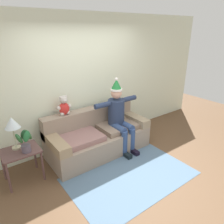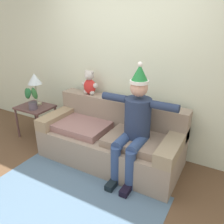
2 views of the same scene
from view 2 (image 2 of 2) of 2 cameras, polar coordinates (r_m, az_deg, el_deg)
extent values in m
plane|color=brown|center=(2.91, -10.87, -20.92)|extent=(10.00, 10.00, 0.00)
cube|color=silver|center=(3.48, 4.22, 11.99)|extent=(7.00, 0.10, 2.70)
cube|color=gray|center=(3.41, -0.58, -8.73)|extent=(2.04, 0.90, 0.43)
cube|color=gray|center=(3.47, 2.11, -0.20)|extent=(2.04, 0.24, 0.43)
cube|color=#987F61|center=(3.76, -12.71, -1.03)|extent=(0.22, 0.90, 0.17)
cube|color=gray|center=(2.97, 14.98, -7.99)|extent=(0.22, 0.90, 0.17)
cube|color=#8F6763|center=(3.47, -7.61, -3.34)|extent=(0.82, 0.63, 0.10)
cube|color=gray|center=(3.06, 6.45, -7.06)|extent=(0.82, 0.63, 0.10)
cylinder|color=#253250|center=(2.96, 6.41, -1.44)|extent=(0.34, 0.34, 0.52)
sphere|color=tan|center=(2.82, 6.76, 6.01)|extent=(0.22, 0.22, 0.22)
cylinder|color=white|center=(2.80, 6.83, 7.52)|extent=(0.23, 0.23, 0.04)
cone|color=#1F7836|center=(2.77, 6.94, 9.72)|extent=(0.21, 0.21, 0.20)
sphere|color=white|center=(2.75, 7.04, 11.75)|extent=(0.06, 0.06, 0.06)
cylinder|color=navy|center=(2.95, 2.83, -7.06)|extent=(0.14, 0.40, 0.14)
cylinder|color=navy|center=(2.94, 0.92, -13.24)|extent=(0.13, 0.13, 0.53)
cube|color=black|center=(3.02, 0.13, -17.47)|extent=(0.10, 0.24, 0.08)
cylinder|color=navy|center=(2.88, 6.42, -7.99)|extent=(0.14, 0.40, 0.14)
cylinder|color=navy|center=(2.87, 4.54, -14.35)|extent=(0.13, 0.13, 0.53)
cube|color=black|center=(2.95, 3.70, -18.67)|extent=(0.10, 0.24, 0.08)
cylinder|color=#253250|center=(3.01, 0.65, 3.67)|extent=(0.34, 0.10, 0.10)
cylinder|color=#253250|center=(2.77, 13.06, 1.34)|extent=(0.34, 0.10, 0.10)
ellipsoid|color=red|center=(3.63, -5.56, 6.33)|extent=(0.20, 0.16, 0.24)
sphere|color=#BEB5AF|center=(3.58, -5.67, 9.09)|extent=(0.15, 0.15, 0.15)
sphere|color=#BEB5AF|center=(3.54, -6.23, 8.73)|extent=(0.07, 0.07, 0.07)
sphere|color=#BEB5AF|center=(3.60, -6.40, 9.98)|extent=(0.05, 0.05, 0.05)
sphere|color=#BEB5AF|center=(3.54, -5.00, 9.83)|extent=(0.05, 0.05, 0.05)
sphere|color=#BEB5AF|center=(3.68, -6.93, 6.98)|extent=(0.08, 0.08, 0.08)
sphere|color=#BEB5AF|center=(3.66, -6.56, 5.05)|extent=(0.08, 0.08, 0.08)
sphere|color=#BEB5AF|center=(3.56, -4.19, 6.57)|extent=(0.08, 0.08, 0.08)
sphere|color=#BEB5AF|center=(3.60, -5.00, 4.78)|extent=(0.08, 0.08, 0.08)
cube|color=brown|center=(4.15, -18.65, 1.16)|extent=(0.59, 0.47, 0.03)
cylinder|color=brown|center=(4.33, -22.52, -2.61)|extent=(0.04, 0.04, 0.54)
cylinder|color=brown|center=(3.96, -17.70, -4.30)|extent=(0.04, 0.04, 0.54)
cylinder|color=brown|center=(4.56, -18.60, -0.76)|extent=(0.04, 0.04, 0.54)
cylinder|color=brown|center=(4.21, -13.72, -2.18)|extent=(0.04, 0.04, 0.54)
cylinder|color=#B4AD8B|center=(4.22, -18.02, 2.01)|extent=(0.14, 0.14, 0.03)
cylinder|color=#B2BB9A|center=(4.16, -18.32, 4.40)|extent=(0.02, 0.02, 0.34)
cone|color=silver|center=(4.09, -18.76, 7.86)|extent=(0.24, 0.24, 0.18)
cylinder|color=#554D5A|center=(4.01, -19.10, 1.49)|extent=(0.14, 0.14, 0.12)
ellipsoid|color=#285C2D|center=(3.89, -18.77, 4.35)|extent=(0.12, 0.11, 0.19)
ellipsoid|color=#24512F|center=(3.96, -18.91, 4.65)|extent=(0.14, 0.12, 0.20)
ellipsoid|color=#27572E|center=(3.99, -20.35, 4.36)|extent=(0.12, 0.15, 0.21)
ellipsoid|color=#226436|center=(3.87, -20.22, 4.39)|extent=(0.16, 0.10, 0.20)
cube|color=slate|center=(2.89, -11.24, -21.16)|extent=(2.14, 1.37, 0.01)
camera|label=1|loc=(3.59, -75.29, 13.07)|focal=33.70mm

